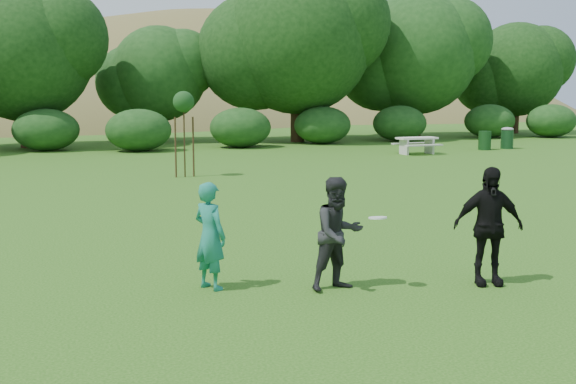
# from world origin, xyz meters

# --- Properties ---
(ground) EXTENTS (120.00, 120.00, 0.00)m
(ground) POSITION_xyz_m (0.00, 0.00, 0.00)
(ground) COLOR #19470C
(ground) RESTS_ON ground
(player_teal) EXTENTS (0.62, 0.70, 1.60)m
(player_teal) POSITION_xyz_m (-1.93, 1.13, 0.80)
(player_teal) COLOR #1A7764
(player_teal) RESTS_ON ground
(player_grey) EXTENTS (0.90, 0.74, 1.68)m
(player_grey) POSITION_xyz_m (-0.18, 0.43, 0.84)
(player_grey) COLOR black
(player_grey) RESTS_ON ground
(player_black) EXTENTS (1.14, 0.73, 1.80)m
(player_black) POSITION_xyz_m (2.05, -0.11, 0.90)
(player_black) COLOR black
(player_black) RESTS_ON ground
(trash_can_near) EXTENTS (0.60, 0.60, 0.90)m
(trash_can_near) POSITION_xyz_m (16.48, 19.95, 0.45)
(trash_can_near) COLOR #153917
(trash_can_near) RESTS_ON ground
(frisbee) EXTENTS (0.27, 0.27, 0.05)m
(frisbee) POSITION_xyz_m (0.34, 0.20, 1.08)
(frisbee) COLOR white
(frisbee) RESTS_ON ground
(sapling) EXTENTS (0.70, 0.70, 2.85)m
(sapling) POSITION_xyz_m (0.70, 14.59, 2.42)
(sapling) COLOR #352515
(sapling) RESTS_ON ground
(picnic_table) EXTENTS (1.80, 1.48, 0.76)m
(picnic_table) POSITION_xyz_m (12.26, 19.12, 0.52)
(picnic_table) COLOR silver
(picnic_table) RESTS_ON ground
(trash_can_lidded) EXTENTS (0.60, 0.60, 1.05)m
(trash_can_lidded) POSITION_xyz_m (17.92, 20.14, 0.54)
(trash_can_lidded) COLOR #14381B
(trash_can_lidded) RESTS_ON ground
(hillside) EXTENTS (150.00, 72.00, 52.00)m
(hillside) POSITION_xyz_m (-0.56, 68.45, -11.97)
(hillside) COLOR olive
(hillside) RESTS_ON ground
(tree_row) EXTENTS (53.92, 10.38, 9.62)m
(tree_row) POSITION_xyz_m (3.23, 28.68, 4.87)
(tree_row) COLOR #3A2616
(tree_row) RESTS_ON ground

